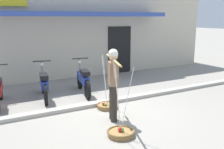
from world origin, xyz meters
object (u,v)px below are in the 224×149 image
object	(u,v)px
fruit_basket_left_side	(107,105)
motorcycle_second_in_row	(44,84)
fruit_basket_right_side	(121,132)
motorcycle_third_in_row	(83,80)
fruit_vendor	(113,80)

from	to	relation	value
fruit_basket_left_side	motorcycle_second_in_row	distance (m)	2.09
fruit_basket_right_side	motorcycle_second_in_row	world-z (taller)	fruit_basket_right_side
fruit_basket_right_side	motorcycle_third_in_row	world-z (taller)	fruit_basket_right_side
motorcycle_second_in_row	fruit_basket_left_side	bearing A→B (deg)	-51.96
fruit_vendor	fruit_basket_right_side	size ratio (longest dim) A/B	1.17
fruit_vendor	fruit_basket_left_side	world-z (taller)	fruit_vendor
fruit_basket_left_side	fruit_basket_right_side	xyz separation A→B (m)	(-0.53, -1.60, 0.00)
motorcycle_second_in_row	motorcycle_third_in_row	world-z (taller)	same
fruit_basket_right_side	motorcycle_third_in_row	xyz separation A→B (m)	(0.50, 3.14, 0.38)
fruit_vendor	motorcycle_second_in_row	xyz separation A→B (m)	(-1.00, 2.42, -0.52)
fruit_vendor	fruit_basket_right_side	xyz separation A→B (m)	(-0.27, -0.80, -0.90)
fruit_basket_left_side	motorcycle_second_in_row	size ratio (longest dim) A/B	0.81
fruit_vendor	motorcycle_third_in_row	world-z (taller)	fruit_vendor
fruit_vendor	motorcycle_second_in_row	bearing A→B (deg)	112.43
fruit_basket_right_side	fruit_basket_left_side	bearing A→B (deg)	71.61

